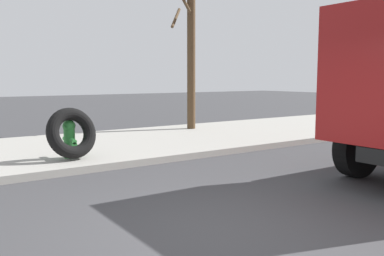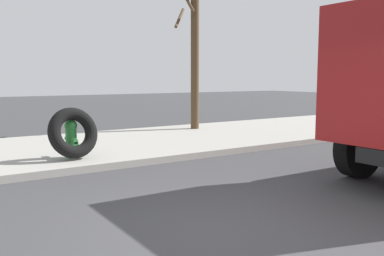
{
  "view_description": "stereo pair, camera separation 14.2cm",
  "coord_description": "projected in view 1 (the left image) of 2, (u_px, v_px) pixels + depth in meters",
  "views": [
    {
      "loc": [
        -3.17,
        -3.77,
        1.84
      ],
      "look_at": [
        1.23,
        2.51,
        0.94
      ],
      "focal_mm": 39.94,
      "sensor_mm": 36.0,
      "label": 1
    },
    {
      "loc": [
        -3.05,
        -3.85,
        1.84
      ],
      "look_at": [
        1.23,
        2.51,
        0.94
      ],
      "focal_mm": 39.94,
      "sensor_mm": 36.0,
      "label": 2
    }
  ],
  "objects": [
    {
      "name": "ground_plane",
      "position": [
        228.0,
        233.0,
        5.09
      ],
      "size": [
        80.0,
        80.0,
        0.0
      ],
      "primitive_type": "plane",
      "color": "#38383A"
    },
    {
      "name": "sidewalk_curb",
      "position": [
        56.0,
        151.0,
        10.37
      ],
      "size": [
        36.0,
        5.0,
        0.15
      ],
      "primitive_type": "cube",
      "color": "#99968E",
      "rests_on": "ground"
    },
    {
      "name": "fire_hydrant",
      "position": [
        70.0,
        138.0,
        8.99
      ],
      "size": [
        0.27,
        0.61,
        0.81
      ],
      "color": "#2D8438",
      "rests_on": "sidewalk_curb"
    },
    {
      "name": "loose_tire",
      "position": [
        72.0,
        133.0,
        8.81
      ],
      "size": [
        1.14,
        0.71,
        1.11
      ],
      "primitive_type": "torus",
      "rotation": [
        1.27,
        0.0,
        0.13
      ],
      "color": "black",
      "rests_on": "sidewalk_curb"
    },
    {
      "name": "bare_tree",
      "position": [
        191.0,
        36.0,
        13.9
      ],
      "size": [
        1.56,
        1.33,
        6.1
      ],
      "color": "#4C3823",
      "rests_on": "sidewalk_curb"
    }
  ]
}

